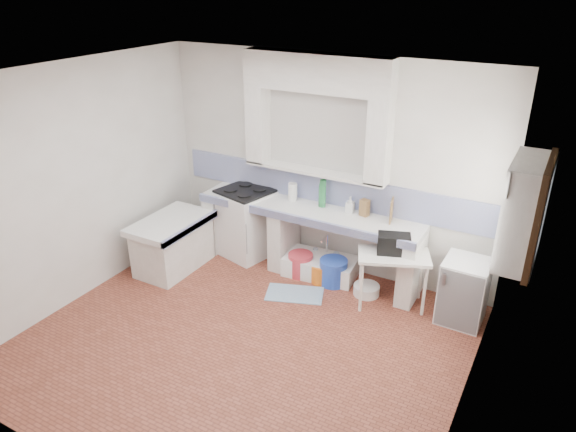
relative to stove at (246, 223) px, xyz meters
The scene contains 36 objects.
floor 2.07m from the stove, 58.15° to the right, with size 4.50×4.50×0.00m, color brown.
ceiling 3.08m from the stove, 58.15° to the right, with size 4.50×4.50×0.00m, color silver.
wall_back 1.44m from the stove, 15.06° to the left, with size 4.50×4.50×0.00m, color silver.
wall_front 3.97m from the stove, 74.01° to the right, with size 4.50×4.50×0.00m, color silver.
wall_left 2.28m from the stove, 124.68° to the right, with size 4.50×4.50×0.00m, color silver.
wall_right 3.85m from the stove, 27.34° to the right, with size 4.50×4.50×0.00m, color silver.
alcove_mass 2.32m from the stove, ahead, with size 1.90×0.25×0.45m, color silver.
window_frame 3.70m from the stove, ahead, with size 0.35×0.86×1.06m, color #3A2512.
lace_valance 3.71m from the stove, ahead, with size 0.01×0.84×0.24m, color white.
counter_slab 1.04m from the stove, ahead, with size 3.00×0.60×0.08m, color white.
counter_lip 1.08m from the stove, 16.93° to the right, with size 3.00×0.04×0.10m, color navy.
counter_pier_left 0.44m from the stove, behind, with size 0.20×0.55×0.82m, color silver.
counter_pier_mid 0.62m from the stove, ahead, with size 0.20×0.55×0.82m, color silver.
counter_pier_right 2.37m from the stove, ahead, with size 0.20×0.55×0.82m, color silver.
peninsula_top 1.05m from the stove, 127.99° to the right, with size 0.70×1.10×0.08m, color white.
peninsula_base 1.04m from the stove, 127.99° to the right, with size 0.60×1.00×0.62m, color silver.
peninsula_lip 0.89m from the stove, 110.58° to the right, with size 0.04×1.10×0.10m, color navy.
backsplash 1.27m from the stove, 14.30° to the left, with size 4.27×0.03×0.40m, color navy.
stove is the anchor object (origin of this frame).
sink 1.23m from the stove, ahead, with size 0.93×0.50×0.22m, color white.
side_table 2.23m from the stove, ahead, with size 0.82×0.45×0.04m, color white.
fridge 3.02m from the stove, ahead, with size 0.49×0.49×0.76m, color white.
bucket_red 1.01m from the stove, ahead, with size 0.32×0.32×0.30m, color #D13641.
bucket_orange 1.32m from the stove, ahead, with size 0.26×0.26×0.24m, color orange.
bucket_blue 1.45m from the stove, ahead, with size 0.36×0.36×0.33m, color blue.
basin_white 1.94m from the stove, ahead, with size 0.32×0.32×0.13m, color white.
water_bottle_a 1.08m from the stove, ahead, with size 0.07×0.07×0.27m, color silver.
water_bottle_b 1.37m from the stove, ahead, with size 0.08×0.08×0.29m, color silver.
black_bag 2.22m from the stove, ahead, with size 0.37×0.21×0.23m, color black.
green_bottle_a 1.23m from the stove, ahead, with size 0.07×0.07×0.30m, color #227139.
green_bottle_b 1.27m from the stove, ahead, with size 0.08×0.08×0.37m, color #227139.
knife_block 1.76m from the stove, ahead, with size 0.11×0.09×0.21m, color olive.
cutting_board 2.10m from the stove, ahead, with size 0.02×0.21×0.28m, color olive.
paper_towel 0.87m from the stove, 11.62° to the left, with size 0.12×0.12×0.24m, color white.
soap_bottle 1.58m from the stove, ahead, with size 0.10×0.10×0.21m, color white.
rug 1.35m from the stove, 29.19° to the right, with size 0.70×0.40×0.01m, color #366493.
Camera 1 is at (2.69, -3.85, 3.64)m, focal length 33.19 mm.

